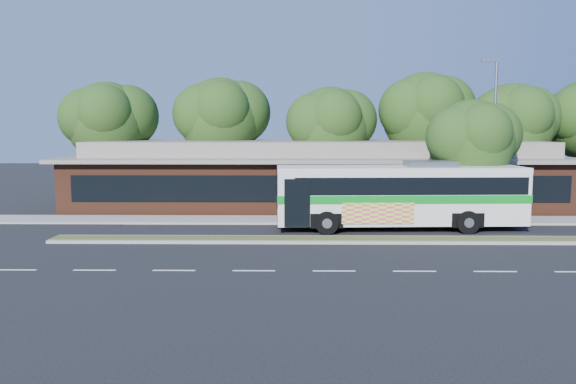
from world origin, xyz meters
The scene contains 14 objects.
ground centered at (0.00, 0.00, 0.00)m, with size 120.00×120.00×0.00m, color black.
median_strip centered at (0.00, 0.60, 0.07)m, with size 26.00×1.10×0.15m, color #414E21.
sidewalk centered at (0.00, 6.40, 0.06)m, with size 44.00×2.60×0.12m, color gray.
parking_lot centered at (-18.00, 10.00, 0.01)m, with size 14.00×12.00×0.01m, color black.
plaza_building centered at (0.00, 12.99, 2.13)m, with size 33.20×11.20×4.45m.
lamp_post centered at (9.56, 6.00, 4.90)m, with size 0.93×0.18×9.07m.
tree_bg_a centered at (-14.58, 15.14, 5.87)m, with size 6.47×5.80×8.63m.
tree_bg_b centered at (-6.57, 16.14, 6.14)m, with size 6.69×6.00×9.00m.
tree_bg_c centered at (1.40, 15.13, 5.59)m, with size 6.24×5.60×8.26m.
tree_bg_d centered at (8.45, 16.15, 6.42)m, with size 6.91×6.20×9.37m.
tree_bg_e centered at (14.42, 15.14, 5.74)m, with size 6.47×5.80×8.50m.
transit_bus centered at (4.08, 3.80, 2.01)m, with size 13.00×3.39×3.62m.
sedan centered at (-10.26, 9.62, 0.73)m, with size 2.06×5.06×1.47m, color silver.
sidewalk_tree centered at (8.75, 6.31, 4.66)m, with size 5.27×4.72×6.92m.
Camera 1 is at (-1.45, -25.50, 5.30)m, focal length 35.00 mm.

